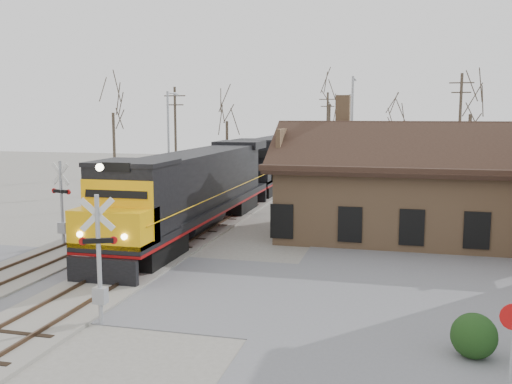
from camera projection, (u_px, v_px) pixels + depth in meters
The scene contains 21 objects.
ground at pixel (111, 282), 23.33m from camera, with size 140.00×140.00×0.00m, color #9A958B.
road at pixel (111, 281), 23.32m from camera, with size 60.00×9.00×0.03m, color slate.
track_main at pixel (222, 217), 37.73m from camera, with size 3.40×90.00×0.24m.
track_siding at pixel (159, 214), 38.82m from camera, with size 3.40×90.00×0.24m.
depot at pixel (411, 194), 31.63m from camera, with size 15.20×9.31×7.90m.
locomotive_lead at pixel (192, 190), 32.17m from camera, with size 3.26×21.82×4.85m.
locomotive_trailing at pixel (275, 160), 53.40m from camera, with size 3.26×21.82×4.59m.
crossbuck_near at pixel (99, 265), 18.37m from camera, with size 1.15×0.56×4.27m.
crossbuck_far at pixel (62, 207), 29.15m from camera, with size 1.25×0.38×4.46m.
hedge_a at pixel (474, 336), 15.96m from camera, with size 1.29×1.29×1.29m, color black.
streetlight_a at pixel (169, 141), 43.66m from camera, with size 0.25×2.04×8.51m.
streetlight_b at pixel (352, 133), 43.08m from camera, with size 0.25×2.04×9.61m.
streetlight_c at pixel (349, 135), 54.16m from camera, with size 0.25×2.04×8.67m.
utility_pole_a at pixel (176, 136), 51.35m from camera, with size 2.00×0.24×9.22m.
utility_pole_b at pixel (327, 131), 65.96m from camera, with size 2.00×0.24×9.28m.
utility_pole_c at pixel (459, 132), 48.31m from camera, with size 2.00×0.24×10.20m.
tree_a at pixel (113, 102), 60.01m from camera, with size 4.63×4.63×11.35m.
tree_b at pixel (227, 112), 62.75m from camera, with size 4.02×4.02×9.86m.
tree_c at pixel (330, 93), 66.53m from camera, with size 5.30×5.30×13.00m.
tree_d at pixel (396, 113), 59.23m from camera, with size 3.96×3.96×9.70m.
tree_e at pixel (471, 102), 52.42m from camera, with size 4.54×4.54×11.12m.
Camera 1 is at (11.29, -20.47, 6.81)m, focal length 40.00 mm.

